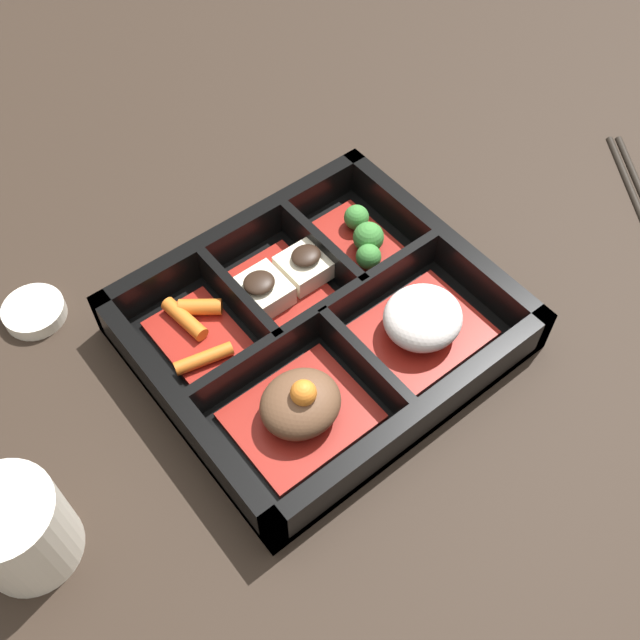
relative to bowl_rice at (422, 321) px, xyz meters
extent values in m
plane|color=black|center=(0.06, -0.05, -0.03)|extent=(3.00, 3.00, 0.00)
cube|color=black|center=(0.06, -0.05, -0.02)|extent=(0.27, 0.24, 0.01)
cube|color=black|center=(0.06, -0.16, -0.01)|extent=(0.27, 0.01, 0.04)
cube|color=black|center=(0.06, 0.06, -0.01)|extent=(0.27, 0.01, 0.04)
cube|color=black|center=(-0.07, -0.05, -0.01)|extent=(0.01, 0.24, 0.04)
cube|color=black|center=(0.19, -0.05, -0.01)|extent=(0.01, 0.24, 0.04)
cube|color=black|center=(0.06, -0.05, -0.01)|extent=(0.24, 0.01, 0.04)
cube|color=black|center=(0.01, -0.10, -0.01)|extent=(0.01, 0.11, 0.04)
cube|color=black|center=(0.10, -0.10, -0.01)|extent=(0.01, 0.11, 0.04)
cube|color=black|center=(0.06, 0.00, -0.01)|extent=(0.01, 0.10, 0.04)
cube|color=maroon|center=(0.00, 0.00, -0.02)|extent=(0.10, 0.08, 0.01)
ellipsoid|color=silver|center=(0.00, 0.00, 0.00)|extent=(0.06, 0.06, 0.04)
cube|color=maroon|center=(0.12, 0.00, -0.02)|extent=(0.10, 0.08, 0.01)
ellipsoid|color=brown|center=(0.12, 0.00, 0.00)|extent=(0.06, 0.05, 0.03)
sphere|color=orange|center=(0.12, 0.00, 0.02)|extent=(0.02, 0.02, 0.02)
cube|color=maroon|center=(-0.02, -0.10, -0.02)|extent=(0.05, 0.08, 0.01)
sphere|color=#387A33|center=(-0.02, -0.09, 0.00)|extent=(0.03, 0.03, 0.03)
sphere|color=#387A33|center=(-0.03, -0.12, 0.00)|extent=(0.02, 0.02, 0.02)
sphere|color=#387A33|center=(-0.01, -0.08, 0.00)|extent=(0.02, 0.02, 0.02)
cube|color=maroon|center=(0.06, -0.10, -0.02)|extent=(0.06, 0.08, 0.01)
cube|color=beige|center=(0.03, -0.10, 0.00)|extent=(0.04, 0.04, 0.02)
ellipsoid|color=black|center=(0.03, -0.10, 0.01)|extent=(0.03, 0.02, 0.01)
cube|color=beige|center=(0.08, -0.10, 0.00)|extent=(0.04, 0.04, 0.02)
ellipsoid|color=black|center=(0.08, -0.10, 0.01)|extent=(0.03, 0.02, 0.01)
cube|color=maroon|center=(0.14, -0.10, -0.02)|extent=(0.06, 0.08, 0.01)
cylinder|color=#D1661E|center=(0.12, -0.12, -0.01)|extent=(0.04, 0.03, 0.01)
cylinder|color=#D1661E|center=(0.14, -0.12, -0.01)|extent=(0.02, 0.05, 0.01)
cylinder|color=#D1661E|center=(0.15, -0.08, -0.01)|extent=(0.05, 0.02, 0.01)
cylinder|color=beige|center=(0.32, -0.04, 0.01)|extent=(0.07, 0.07, 0.07)
cylinder|color=#597A38|center=(0.32, -0.04, 0.04)|extent=(0.05, 0.05, 0.01)
cylinder|color=beige|center=(0.23, -0.22, -0.02)|extent=(0.05, 0.05, 0.01)
cylinder|color=black|center=(0.23, -0.22, -0.02)|extent=(0.04, 0.04, 0.00)
camera|label=1|loc=(0.27, 0.21, 0.47)|focal=42.00mm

